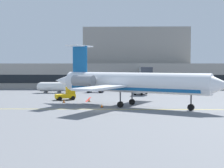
{
  "coord_description": "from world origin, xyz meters",
  "views": [
    {
      "loc": [
        2.88,
        -44.05,
        6.07
      ],
      "look_at": [
        1.41,
        9.8,
        3.0
      ],
      "focal_mm": 52.39,
      "sensor_mm": 36.0,
      "label": 1
    }
  ],
  "objects_px": {
    "pushback_tractor": "(94,88)",
    "fuel_tank": "(53,87)",
    "regional_jet": "(130,83)",
    "baggage_tug": "(67,94)",
    "belt_loader": "(142,90)"
  },
  "relations": [
    {
      "from": "pushback_tractor",
      "to": "belt_loader",
      "type": "height_order",
      "value": "belt_loader"
    },
    {
      "from": "belt_loader",
      "to": "pushback_tractor",
      "type": "bearing_deg",
      "value": 154.99
    },
    {
      "from": "baggage_tug",
      "to": "belt_loader",
      "type": "bearing_deg",
      "value": 38.18
    },
    {
      "from": "baggage_tug",
      "to": "fuel_tank",
      "type": "relative_size",
      "value": 0.54
    },
    {
      "from": "fuel_tank",
      "to": "regional_jet",
      "type": "bearing_deg",
      "value": -54.95
    },
    {
      "from": "baggage_tug",
      "to": "fuel_tank",
      "type": "xyz_separation_m",
      "value": [
        -5.61,
        14.39,
        0.33
      ]
    },
    {
      "from": "pushback_tractor",
      "to": "fuel_tank",
      "type": "height_order",
      "value": "fuel_tank"
    },
    {
      "from": "belt_loader",
      "to": "fuel_tank",
      "type": "xyz_separation_m",
      "value": [
        -19.43,
        3.52,
        0.38
      ]
    },
    {
      "from": "baggage_tug",
      "to": "pushback_tractor",
      "type": "bearing_deg",
      "value": 77.96
    },
    {
      "from": "baggage_tug",
      "to": "belt_loader",
      "type": "relative_size",
      "value": 0.92
    },
    {
      "from": "regional_jet",
      "to": "fuel_tank",
      "type": "height_order",
      "value": "regional_jet"
    },
    {
      "from": "baggage_tug",
      "to": "pushback_tractor",
      "type": "height_order",
      "value": "baggage_tug"
    },
    {
      "from": "fuel_tank",
      "to": "pushback_tractor",
      "type": "bearing_deg",
      "value": 8.61
    },
    {
      "from": "pushback_tractor",
      "to": "fuel_tank",
      "type": "distance_m",
      "value": 9.08
    },
    {
      "from": "regional_jet",
      "to": "pushback_tractor",
      "type": "bearing_deg",
      "value": 106.76
    }
  ]
}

